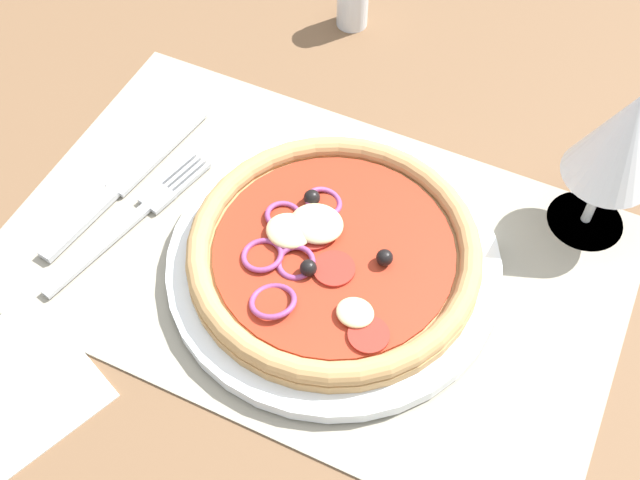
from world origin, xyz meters
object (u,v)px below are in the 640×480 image
plate (334,263)px  pizza (333,251)px  fork (138,215)px  napkin (13,385)px  wine_glass (621,142)px  knife (128,177)px

plate → pizza: (-0.08, -0.04, 1.71)cm
plate → fork: bearing=-172.0°
napkin → wine_glass: bearing=43.7°
napkin → knife: bearing=98.5°
fork → napkin: (0.03, -16.96, -0.44)cm
plate → fork: (-17.12, -2.41, -0.39)cm
plate → knife: size_ratio=1.34×
fork → wine_glass: bearing=-52.0°
wine_glass → knife: bearing=-161.2°
plate → wine_glass: size_ratio=1.79×
fork → napkin: 16.97cm
fork → pizza: bearing=-68.9°
plate → pizza: size_ratio=1.15×
pizza → napkin: (-17.01, -19.34, -2.54)cm
pizza → plate: bearing=23.4°
plate → knife: bearing=177.9°
knife → napkin: 20.33cm
fork → wine_glass: wine_glass is taller
pizza → knife: pizza is taller
knife → wine_glass: size_ratio=1.34×
knife → wine_glass: bearing=-62.8°
plate → fork: 17.29cm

